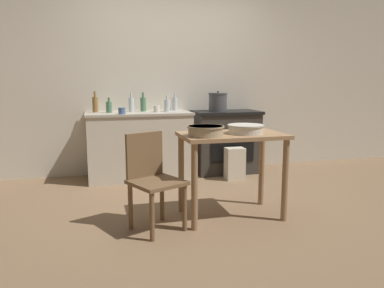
% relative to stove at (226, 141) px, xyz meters
% --- Properties ---
extents(ground_plane, '(14.00, 14.00, 0.00)m').
position_rel_stove_xyz_m(ground_plane, '(-0.72, -1.28, -0.43)').
color(ground_plane, '#896B4C').
extents(wall_back, '(8.00, 0.07, 2.55)m').
position_rel_stove_xyz_m(wall_back, '(-0.72, 0.31, 0.84)').
color(wall_back, beige).
rests_on(wall_back, ground_plane).
extents(counter_cabinet, '(1.35, 0.62, 0.87)m').
position_rel_stove_xyz_m(counter_cabinet, '(-1.21, -0.03, 0.00)').
color(counter_cabinet, beige).
rests_on(counter_cabinet, ground_plane).
extents(stove, '(0.90, 0.58, 0.86)m').
position_rel_stove_xyz_m(stove, '(0.00, 0.00, 0.00)').
color(stove, '#38332D').
rests_on(stove, ground_plane).
extents(work_table, '(0.94, 0.58, 0.79)m').
position_rel_stove_xyz_m(work_table, '(-0.56, -1.69, 0.21)').
color(work_table, '#A87F56').
rests_on(work_table, ground_plane).
extents(chair, '(0.53, 0.53, 0.82)m').
position_rel_stove_xyz_m(chair, '(-1.32, -1.78, 0.02)').
color(chair, brown).
rests_on(chair, ground_plane).
extents(flour_sack, '(0.24, 0.17, 0.41)m').
position_rel_stove_xyz_m(flour_sack, '(-0.03, -0.44, -0.22)').
color(flour_sack, beige).
rests_on(flour_sack, ground_plane).
extents(stock_pot, '(0.26, 0.26, 0.27)m').
position_rel_stove_xyz_m(stock_pot, '(-0.13, -0.03, 0.55)').
color(stock_pot, '#4C4C51').
rests_on(stock_pot, stove).
extents(mixing_bowl_large, '(0.32, 0.32, 0.09)m').
position_rel_stove_xyz_m(mixing_bowl_large, '(-0.85, -1.79, 0.41)').
color(mixing_bowl_large, tan).
rests_on(mixing_bowl_large, work_table).
extents(mixing_bowl_small, '(0.33, 0.33, 0.08)m').
position_rel_stove_xyz_m(mixing_bowl_small, '(-0.44, -1.72, 0.40)').
color(mixing_bowl_small, silver).
rests_on(mixing_bowl_small, work_table).
extents(bottle_far_left, '(0.08, 0.08, 0.25)m').
position_rel_stove_xyz_m(bottle_far_left, '(-1.13, 0.12, 0.53)').
color(bottle_far_left, '#517F5B').
rests_on(bottle_far_left, counter_cabinet).
extents(bottle_left, '(0.07, 0.07, 0.27)m').
position_rel_stove_xyz_m(bottle_left, '(-1.74, 0.12, 0.54)').
color(bottle_left, olive).
rests_on(bottle_left, counter_cabinet).
extents(bottle_mid_left, '(0.08, 0.08, 0.19)m').
position_rel_stove_xyz_m(bottle_mid_left, '(-1.58, 0.01, 0.51)').
color(bottle_mid_left, '#517F5B').
rests_on(bottle_mid_left, counter_cabinet).
extents(bottle_center_left, '(0.07, 0.07, 0.25)m').
position_rel_stove_xyz_m(bottle_center_left, '(-1.28, 0.11, 0.53)').
color(bottle_center_left, silver).
rests_on(bottle_center_left, counter_cabinet).
extents(bottle_center, '(0.07, 0.07, 0.24)m').
position_rel_stove_xyz_m(bottle_center, '(-0.68, 0.20, 0.53)').
color(bottle_center, silver).
rests_on(bottle_center, counter_cabinet).
extents(bottle_center_right, '(0.08, 0.08, 0.21)m').
position_rel_stove_xyz_m(bottle_center_right, '(-0.83, -0.00, 0.52)').
color(bottle_center_right, silver).
rests_on(bottle_center_right, counter_cabinet).
extents(cup_mid_right, '(0.09, 0.09, 0.08)m').
position_rel_stove_xyz_m(cup_mid_right, '(-1.44, -0.26, 0.48)').
color(cup_mid_right, '#4C6B99').
rests_on(cup_mid_right, counter_cabinet).
extents(cup_right, '(0.08, 0.08, 0.09)m').
position_rel_stove_xyz_m(cup_right, '(-0.98, -0.08, 0.48)').
color(cup_right, silver).
rests_on(cup_right, counter_cabinet).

